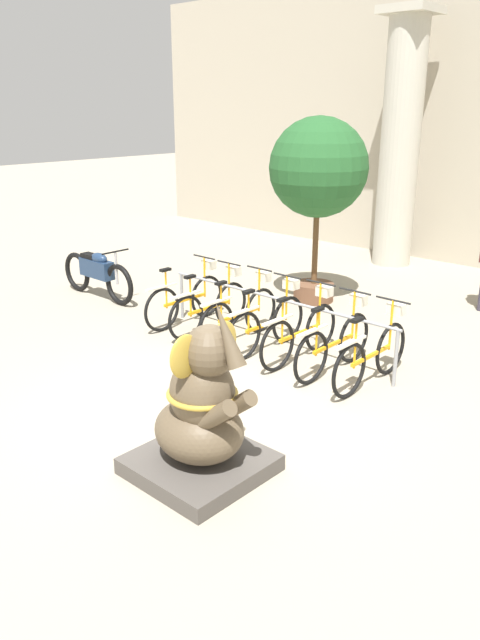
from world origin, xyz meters
The scene contains 13 objects.
ground_plane centered at (0.00, 0.00, 0.00)m, with size 60.00×60.00×0.00m, color #9E937F.
column_left centered at (-1.93, 7.60, 2.62)m, with size 1.02×1.02×5.16m.
bike_rack centered at (-0.60, 1.95, 0.61)m, with size 4.01×0.05×0.77m.
bicycle_0 centered at (-2.30, 1.83, 0.41)m, with size 0.48×1.66×1.03m.
bicycle_1 centered at (-1.74, 1.80, 0.41)m, with size 0.48×1.66×1.03m.
bicycle_2 centered at (-1.17, 1.87, 0.41)m, with size 0.48×1.66×1.03m.
bicycle_3 centered at (-0.60, 1.82, 0.41)m, with size 0.48×1.66×1.03m.
bicycle_4 centered at (-0.03, 1.85, 0.41)m, with size 0.48×1.66×1.03m.
bicycle_5 centered at (0.54, 1.83, 0.41)m, with size 0.48×1.66×1.03m.
bicycle_6 centered at (1.11, 1.82, 0.41)m, with size 0.48×1.66×1.03m.
elephant_statue centered at (1.01, -1.02, 0.61)m, with size 1.16×1.16×1.80m.
motorcycle centered at (-4.50, 1.67, 0.47)m, with size 2.03×0.55×0.96m.
potted_tree centered at (-1.54, 4.19, 2.26)m, with size 1.67×1.67×3.17m.
Camera 1 is at (4.76, -4.57, 3.35)m, focal length 35.00 mm.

